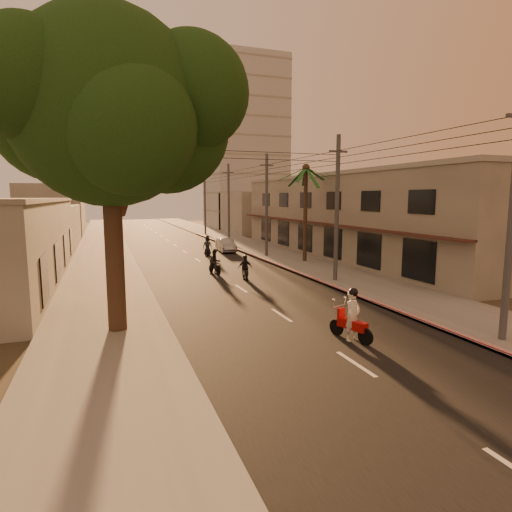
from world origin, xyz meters
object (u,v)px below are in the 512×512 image
at_px(scooter_mid_b, 245,268).
at_px(palm_tree, 306,173).
at_px(scooter_far_a, 207,247).
at_px(scooter_mid_a, 215,263).
at_px(scooter_red, 352,317).
at_px(broadleaf_tree, 119,110).
at_px(parked_car, 226,245).

bearing_deg(scooter_mid_b, palm_tree, 47.14).
xyz_separation_m(scooter_mid_b, scooter_far_a, (0.38, 12.10, 0.09)).
relative_size(palm_tree, scooter_mid_a, 4.62).
bearing_deg(scooter_mid_a, scooter_red, -94.72).
height_order(scooter_mid_b, scooter_far_a, scooter_far_a).
height_order(scooter_red, scooter_mid_a, scooter_red).
distance_m(scooter_mid_b, scooter_far_a, 12.11).
xyz_separation_m(scooter_red, scooter_far_a, (0.34, 24.58, -0.06)).
height_order(broadleaf_tree, scooter_mid_a, broadleaf_tree).
bearing_deg(scooter_mid_a, scooter_far_a, 70.06).
height_order(scooter_mid_b, parked_car, scooter_mid_b).
relative_size(palm_tree, scooter_red, 4.11).
distance_m(palm_tree, scooter_red, 20.25).
xyz_separation_m(broadleaf_tree, scooter_mid_a, (6.38, 11.04, -7.68)).
relative_size(broadleaf_tree, scooter_far_a, 6.64).
bearing_deg(scooter_mid_a, broadleaf_tree, -129.82).
height_order(scooter_red, scooter_far_a, scooter_red).
relative_size(scooter_mid_a, scooter_mid_b, 1.07).
bearing_deg(palm_tree, scooter_mid_a, -161.13).
height_order(scooter_mid_a, scooter_far_a, scooter_far_a).
distance_m(scooter_red, scooter_mid_b, 12.47).
bearing_deg(palm_tree, scooter_far_a, 134.77).
relative_size(broadleaf_tree, parked_car, 2.97).
xyz_separation_m(palm_tree, scooter_mid_b, (-6.92, -5.51, -6.41)).
distance_m(palm_tree, scooter_mid_a, 10.77).
bearing_deg(parked_car, scooter_mid_b, -97.10).
bearing_deg(scooter_far_a, palm_tree, -31.63).
bearing_deg(parked_car, scooter_red, -92.04).
relative_size(palm_tree, scooter_far_a, 4.50).
height_order(broadleaf_tree, scooter_mid_b, broadleaf_tree).
bearing_deg(parked_car, palm_tree, -60.20).
relative_size(broadleaf_tree, scooter_mid_b, 7.31).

